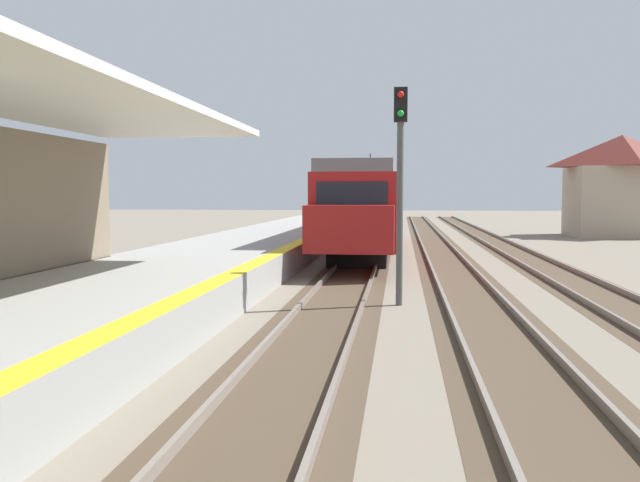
{
  "coord_description": "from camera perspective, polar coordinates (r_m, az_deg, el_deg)",
  "views": [
    {
      "loc": [
        3.49,
        2.23,
        2.69
      ],
      "look_at": [
        2.49,
        10.28,
        2.1
      ],
      "focal_mm": 36.5,
      "sensor_mm": 36.0,
      "label": 1
    }
  ],
  "objects": [
    {
      "name": "station_platform",
      "position": [
        15.18,
        -16.28,
        -4.5
      ],
      "size": [
        5.0,
        80.0,
        0.91
      ],
      "color": "#999993",
      "rests_on": "ground"
    },
    {
      "name": "track_pair_nearest_platform",
      "position": [
        18.04,
        1.96,
        -4.28
      ],
      "size": [
        2.34,
        120.0,
        0.16
      ],
      "color": "#4C3D2D",
      "rests_on": "ground"
    },
    {
      "name": "track_pair_middle",
      "position": [
        18.06,
        12.8,
        -4.37
      ],
      "size": [
        2.34,
        120.0,
        0.16
      ],
      "color": "#4C3D2D",
      "rests_on": "ground"
    },
    {
      "name": "track_pair_far_side",
      "position": [
        18.71,
        23.25,
        -4.31
      ],
      "size": [
        2.34,
        120.0,
        0.16
      ],
      "color": "#4C3D2D",
      "rests_on": "ground"
    },
    {
      "name": "approaching_train",
      "position": [
        29.84,
        4.05,
        3.15
      ],
      "size": [
        2.93,
        19.6,
        4.76
      ],
      "color": "maroon",
      "rests_on": "ground"
    },
    {
      "name": "rail_signal_post",
      "position": [
        15.7,
        7.04,
        5.96
      ],
      "size": [
        0.32,
        0.34,
        5.2
      ],
      "color": "#4C4C4C",
      "rests_on": "ground"
    },
    {
      "name": "distant_trackside_house",
      "position": [
        45.4,
        24.88,
        4.58
      ],
      "size": [
        6.6,
        5.28,
        6.4
      ],
      "color": "tan",
      "rests_on": "ground"
    }
  ]
}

